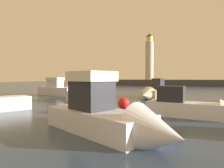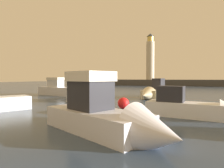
# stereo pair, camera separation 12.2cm
# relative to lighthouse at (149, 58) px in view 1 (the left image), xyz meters

# --- Properties ---
(ground_plane) EXTENTS (220.00, 220.00, 0.00)m
(ground_plane) POSITION_rel_lighthouse_xyz_m (3.48, -36.07, -10.53)
(ground_plane) COLOR #2D3D51
(breakwater) EXTENTS (67.73, 6.97, 2.24)m
(breakwater) POSITION_rel_lighthouse_xyz_m (3.48, -0.00, -9.40)
(breakwater) COLOR #423F3D
(breakwater) RESTS_ON ground_plane
(lighthouse) EXTENTS (3.04, 3.04, 17.49)m
(lighthouse) POSITION_rel_lighthouse_xyz_m (0.00, 0.00, 0.00)
(lighthouse) COLOR beige
(lighthouse) RESTS_ON breakwater
(motorboat_0) EXTENTS (4.16, 7.93, 3.16)m
(motorboat_0) POSITION_rel_lighthouse_xyz_m (5.40, -46.51, -9.72)
(motorboat_0) COLOR beige
(motorboat_0) RESTS_ON ground_plane
(motorboat_2) EXTENTS (3.79, 7.27, 3.08)m
(motorboat_2) POSITION_rel_lighthouse_xyz_m (-2.22, -50.73, -9.62)
(motorboat_2) COLOR silver
(motorboat_2) RESTS_ON ground_plane
(motorboat_3) EXTENTS (9.06, 4.66, 3.34)m
(motorboat_3) POSITION_rel_lighthouse_xyz_m (-9.20, -46.53, -9.62)
(motorboat_3) COLOR silver
(motorboat_3) RESTS_ON ground_plane
(motorboat_4) EXTENTS (6.64, 2.91, 2.46)m
(motorboat_4) POSITION_rel_lighthouse_xyz_m (9.19, -58.95, -9.79)
(motorboat_4) COLOR white
(motorboat_4) RESTS_ON ground_plane
(motorboat_5) EXTENTS (8.13, 5.85, 3.73)m
(motorboat_5) POSITION_rel_lighthouse_xyz_m (4.88, -64.72, -9.61)
(motorboat_5) COLOR silver
(motorboat_5) RESTS_ON ground_plane
(mooring_buoy) EXTENTS (1.05, 1.05, 1.05)m
(mooring_buoy) POSITION_rel_lighthouse_xyz_m (3.56, -56.75, -10.00)
(mooring_buoy) COLOR red
(mooring_buoy) RESTS_ON ground_plane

